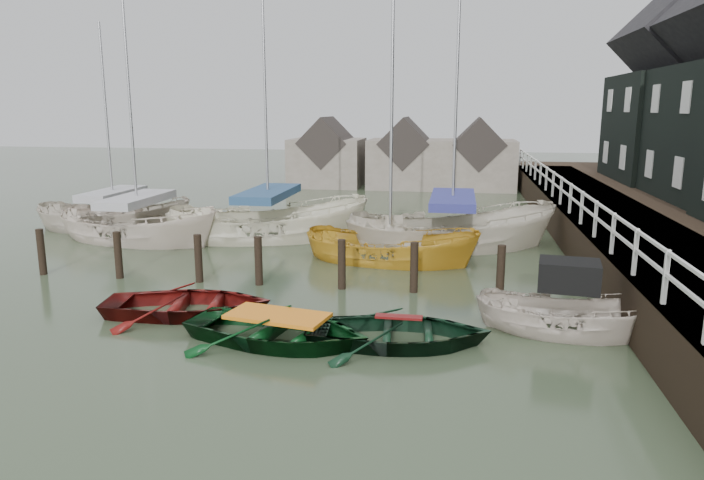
% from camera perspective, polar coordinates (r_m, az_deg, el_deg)
% --- Properties ---
extents(ground, '(120.00, 120.00, 0.00)m').
position_cam_1_polar(ground, '(15.05, -7.57, -7.37)').
color(ground, '#2C3723').
rests_on(ground, ground).
extents(pier, '(3.04, 32.00, 2.70)m').
position_cam_1_polar(pier, '(24.49, 21.67, 1.12)').
color(pier, black).
rests_on(pier, ground).
extents(mooring_pilings, '(13.72, 0.22, 1.80)m').
position_cam_1_polar(mooring_pilings, '(17.97, -8.22, -2.52)').
color(mooring_pilings, black).
rests_on(mooring_pilings, ground).
extents(far_sheds, '(14.00, 4.08, 4.39)m').
position_cam_1_polar(far_sheds, '(39.82, 4.62, 7.46)').
color(far_sheds, '#665B51').
rests_on(far_sheds, ground).
extents(rowboat_red, '(4.46, 3.51, 0.84)m').
position_cam_1_polar(rowboat_red, '(15.93, -14.65, -6.58)').
color(rowboat_red, '#530E0B').
rests_on(rowboat_red, ground).
extents(rowboat_green, '(4.62, 3.69, 0.85)m').
position_cam_1_polar(rowboat_green, '(13.76, -6.72, -9.23)').
color(rowboat_green, black).
rests_on(rowboat_green, ground).
extents(rowboat_dkgreen, '(4.15, 3.13, 0.81)m').
position_cam_1_polar(rowboat_dkgreen, '(13.61, 4.24, -9.42)').
color(rowboat_dkgreen, black).
rests_on(rowboat_dkgreen, ground).
extents(motorboat, '(4.20, 2.07, 2.41)m').
position_cam_1_polar(motorboat, '(14.92, 18.92, -7.69)').
color(motorboat, '#C0B2A4').
rests_on(motorboat, ground).
extents(sailboat_a, '(7.33, 4.04, 11.20)m').
position_cam_1_polar(sailboat_a, '(25.01, -18.74, 0.03)').
color(sailboat_a, beige).
rests_on(sailboat_a, ground).
extents(sailboat_b, '(8.18, 5.00, 12.66)m').
position_cam_1_polar(sailboat_b, '(24.35, -7.55, 0.25)').
color(sailboat_b, silver).
rests_on(sailboat_b, ground).
extents(sailboat_c, '(6.14, 3.16, 9.94)m').
position_cam_1_polar(sailboat_c, '(20.60, 3.46, -1.95)').
color(sailboat_c, '#BE8C23').
rests_on(sailboat_c, ground).
extents(sailboat_d, '(8.16, 4.85, 13.70)m').
position_cam_1_polar(sailboat_d, '(22.90, 9.02, -0.53)').
color(sailboat_d, beige).
rests_on(sailboat_d, ground).
extents(sailboat_e, '(6.68, 3.16, 9.46)m').
position_cam_1_polar(sailboat_e, '(27.81, -20.73, 1.03)').
color(sailboat_e, '#BDB1A1').
rests_on(sailboat_e, ground).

